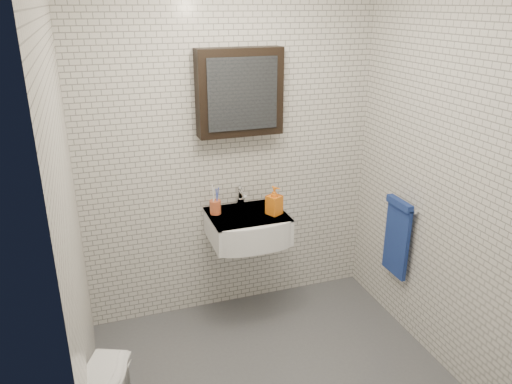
# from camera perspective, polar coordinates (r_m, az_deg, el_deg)

# --- Properties ---
(ground) EXTENTS (2.20, 2.00, 0.01)m
(ground) POSITION_cam_1_polar(r_m,az_deg,el_deg) (3.43, 2.52, -20.74)
(ground) COLOR #4F5157
(ground) RESTS_ON ground
(room_shell) EXTENTS (2.22, 2.02, 2.51)m
(room_shell) POSITION_cam_1_polar(r_m,az_deg,el_deg) (2.69, 3.01, 3.17)
(room_shell) COLOR silver
(room_shell) RESTS_ON ground
(washbasin) EXTENTS (0.55, 0.50, 0.20)m
(washbasin) POSITION_cam_1_polar(r_m,az_deg,el_deg) (3.61, -0.80, -4.13)
(washbasin) COLOR white
(washbasin) RESTS_ON room_shell
(faucet) EXTENTS (0.06, 0.20, 0.15)m
(faucet) POSITION_cam_1_polar(r_m,az_deg,el_deg) (3.72, -1.76, -0.66)
(faucet) COLOR silver
(faucet) RESTS_ON washbasin
(mirror_cabinet) EXTENTS (0.60, 0.15, 0.60)m
(mirror_cabinet) POSITION_cam_1_polar(r_m,az_deg,el_deg) (3.50, -1.88, 11.30)
(mirror_cabinet) COLOR black
(mirror_cabinet) RESTS_ON room_shell
(towel_rail) EXTENTS (0.09, 0.30, 0.58)m
(towel_rail) POSITION_cam_1_polar(r_m,az_deg,el_deg) (3.73, 15.85, -4.67)
(towel_rail) COLOR silver
(towel_rail) RESTS_ON room_shell
(toothbrush_cup) EXTENTS (0.10, 0.10, 0.22)m
(toothbrush_cup) POSITION_cam_1_polar(r_m,az_deg,el_deg) (3.60, -4.67, -1.65)
(toothbrush_cup) COLOR #C25630
(toothbrush_cup) RESTS_ON washbasin
(soap_bottle) EXTENTS (0.13, 0.13, 0.21)m
(soap_bottle) POSITION_cam_1_polar(r_m,az_deg,el_deg) (3.57, 2.10, -0.97)
(soap_bottle) COLOR #F9551A
(soap_bottle) RESTS_ON washbasin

